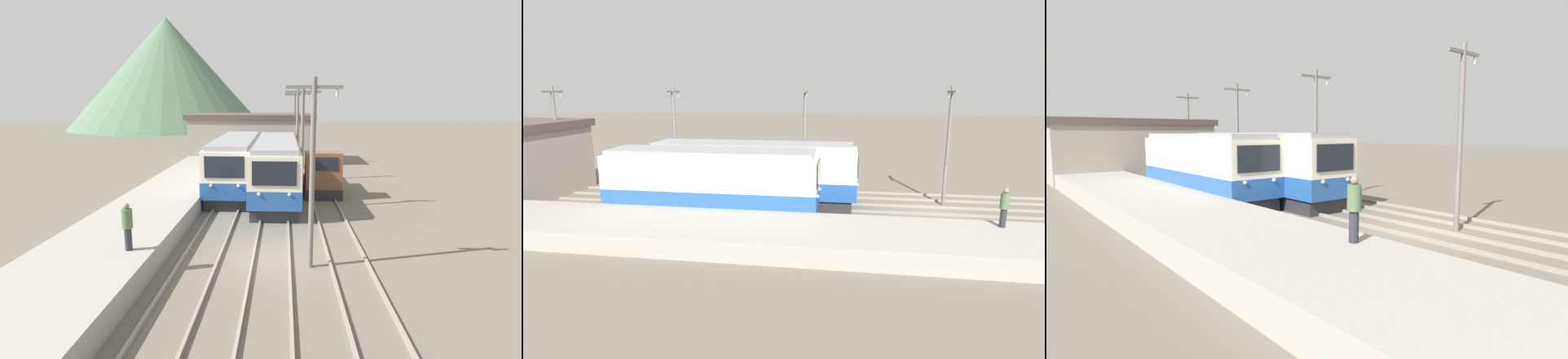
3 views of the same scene
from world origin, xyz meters
TOP-DOWN VIEW (x-y plane):
  - ground_plane at (0.00, 0.00)m, footprint 200.00×200.00m
  - platform_left at (-6.25, 0.00)m, footprint 4.50×54.00m
  - track_left at (-2.60, 0.00)m, footprint 1.54×60.00m
  - track_center at (0.20, 0.00)m, footprint 1.54×60.00m
  - track_right at (3.20, 0.00)m, footprint 1.54×60.00m
  - commuter_train_left at (-2.60, 12.13)m, footprint 2.84×11.53m
  - commuter_train_center at (0.20, 10.51)m, footprint 2.84×12.34m
  - shunting_locomotive at (3.20, 11.73)m, footprint 2.40×5.03m
  - catenary_mast_near at (1.71, -0.82)m, footprint 2.00×0.20m
  - catenary_mast_mid at (1.71, 7.59)m, footprint 2.00×0.20m
  - catenary_mast_far at (1.71, 16.00)m, footprint 2.00×0.20m
  - catenary_mast_distant at (1.71, 24.41)m, footprint 2.00×0.20m
  - person_on_platform at (-4.93, -1.80)m, footprint 0.38×0.38m

SIDE VIEW (x-z plane):
  - ground_plane at x=0.00m, z-range 0.00..0.00m
  - track_left at x=-2.60m, z-range 0.00..0.14m
  - track_center at x=0.20m, z-range 0.00..0.14m
  - track_right at x=3.20m, z-range 0.00..0.14m
  - platform_left at x=-6.25m, z-range 0.00..0.91m
  - shunting_locomotive at x=3.20m, z-range -0.29..2.71m
  - commuter_train_left at x=-2.60m, z-range -0.13..3.58m
  - commuter_train_center at x=0.20m, z-range -0.14..3.63m
  - person_on_platform at x=-4.93m, z-range 0.99..2.74m
  - catenary_mast_near at x=1.71m, z-range 0.32..7.37m
  - catenary_mast_mid at x=1.71m, z-range 0.32..7.37m
  - catenary_mast_far at x=1.71m, z-range 0.32..7.37m
  - catenary_mast_distant at x=1.71m, z-range 0.32..7.37m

